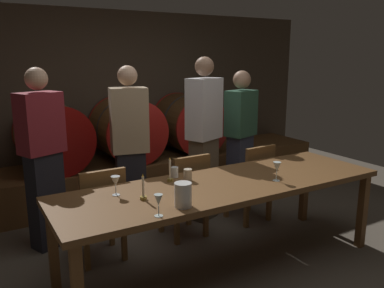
# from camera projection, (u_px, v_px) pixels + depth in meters

# --- Properties ---
(ground_plane) EXTENTS (8.28, 8.28, 0.00)m
(ground_plane) POSITION_uv_depth(u_px,v_px,m) (220.00, 263.00, 3.55)
(ground_plane) COLOR brown
(back_wall) EXTENTS (6.37, 0.24, 2.42)m
(back_wall) POSITION_uv_depth(u_px,v_px,m) (113.00, 100.00, 5.55)
(back_wall) COLOR #473A2D
(back_wall) RESTS_ON ground
(barrel_shelf) EXTENTS (5.73, 0.90, 0.48)m
(barrel_shelf) POSITION_uv_depth(u_px,v_px,m) (130.00, 176.00, 5.30)
(barrel_shelf) COLOR brown
(barrel_shelf) RESTS_ON ground
(wine_barrel_left) EXTENTS (0.82, 0.79, 0.82)m
(wine_barrel_left) POSITION_uv_depth(u_px,v_px,m) (53.00, 137.00, 4.69)
(wine_barrel_left) COLOR brown
(wine_barrel_left) RESTS_ON barrel_shelf
(wine_barrel_center) EXTENTS (0.82, 0.79, 0.82)m
(wine_barrel_center) POSITION_uv_depth(u_px,v_px,m) (127.00, 130.00, 5.15)
(wine_barrel_center) COLOR brown
(wine_barrel_center) RESTS_ON barrel_shelf
(wine_barrel_right) EXTENTS (0.82, 0.79, 0.82)m
(wine_barrel_right) POSITION_uv_depth(u_px,v_px,m) (189.00, 124.00, 5.61)
(wine_barrel_right) COLOR #513319
(wine_barrel_right) RESTS_ON barrel_shelf
(dining_table) EXTENTS (2.88, 0.87, 0.78)m
(dining_table) POSITION_uv_depth(u_px,v_px,m) (224.00, 190.00, 3.36)
(dining_table) COLOR brown
(dining_table) RESTS_ON ground
(chair_left) EXTENTS (0.40, 0.40, 0.88)m
(chair_left) POSITION_uv_depth(u_px,v_px,m) (101.00, 210.00, 3.50)
(chair_left) COLOR brown
(chair_left) RESTS_ON ground
(chair_center) EXTENTS (0.41, 0.41, 0.88)m
(chair_center) POSITION_uv_depth(u_px,v_px,m) (187.00, 192.00, 3.97)
(chair_center) COLOR brown
(chair_center) RESTS_ON ground
(chair_right) EXTENTS (0.43, 0.43, 0.88)m
(chair_right) POSITION_uv_depth(u_px,v_px,m) (253.00, 179.00, 4.36)
(chair_right) COLOR brown
(chair_right) RESTS_ON ground
(guest_far_left) EXTENTS (0.44, 0.37, 1.73)m
(guest_far_left) POSITION_uv_depth(u_px,v_px,m) (43.00, 158.00, 3.69)
(guest_far_left) COLOR black
(guest_far_left) RESTS_ON ground
(guest_center_left) EXTENTS (0.42, 0.32, 1.73)m
(guest_center_left) POSITION_uv_depth(u_px,v_px,m) (130.00, 146.00, 4.17)
(guest_center_left) COLOR black
(guest_center_left) RESTS_ON ground
(guest_center_right) EXTENTS (0.44, 0.36, 1.82)m
(guest_center_right) POSITION_uv_depth(u_px,v_px,m) (204.00, 138.00, 4.35)
(guest_center_right) COLOR brown
(guest_center_right) RESTS_ON ground
(guest_far_right) EXTENTS (0.44, 0.35, 1.65)m
(guest_far_right) POSITION_uv_depth(u_px,v_px,m) (240.00, 137.00, 4.86)
(guest_far_right) COLOR #33384C
(guest_far_right) RESTS_ON ground
(candle_left) EXTENTS (0.05, 0.05, 0.20)m
(candle_left) POSITION_uv_depth(u_px,v_px,m) (143.00, 192.00, 2.93)
(candle_left) COLOR olive
(candle_left) RESTS_ON dining_table
(candle_right) EXTENTS (0.05, 0.05, 0.21)m
(candle_right) POSITION_uv_depth(u_px,v_px,m) (170.00, 175.00, 3.36)
(candle_right) COLOR olive
(candle_right) RESTS_ON dining_table
(pitcher) EXTENTS (0.13, 0.13, 0.18)m
(pitcher) POSITION_uv_depth(u_px,v_px,m) (183.00, 195.00, 2.79)
(pitcher) COLOR white
(pitcher) RESTS_ON dining_table
(wine_glass_left) EXTENTS (0.07, 0.07, 0.15)m
(wine_glass_left) POSITION_uv_depth(u_px,v_px,m) (116.00, 182.00, 3.02)
(wine_glass_left) COLOR white
(wine_glass_left) RESTS_ON dining_table
(wine_glass_center) EXTENTS (0.06, 0.06, 0.15)m
(wine_glass_center) POSITION_uv_depth(u_px,v_px,m) (158.00, 201.00, 2.62)
(wine_glass_center) COLOR silver
(wine_glass_center) RESTS_ON dining_table
(wine_glass_right) EXTENTS (0.07, 0.07, 0.17)m
(wine_glass_right) POSITION_uv_depth(u_px,v_px,m) (277.00, 168.00, 3.36)
(wine_glass_right) COLOR silver
(wine_glass_right) RESTS_ON dining_table
(cup_left) EXTENTS (0.06, 0.06, 0.09)m
(cup_left) POSITION_uv_depth(u_px,v_px,m) (175.00, 172.00, 3.48)
(cup_left) COLOR white
(cup_left) RESTS_ON dining_table
(cup_right) EXTENTS (0.07, 0.07, 0.10)m
(cup_right) POSITION_uv_depth(u_px,v_px,m) (188.00, 175.00, 3.39)
(cup_right) COLOR beige
(cup_right) RESTS_ON dining_table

